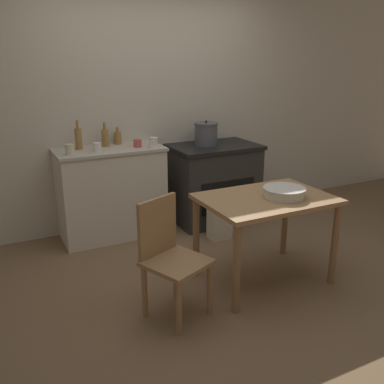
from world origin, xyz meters
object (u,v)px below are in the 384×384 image
Objects in this scene: bottle_mid_left at (105,137)px; cup_center_left at (70,149)px; bottle_left at (78,138)px; cup_center at (154,143)px; cup_mid_right at (97,147)px; work_table at (266,210)px; stove at (213,183)px; bottle_far_left at (118,138)px; chair at (169,255)px; cup_center_right at (138,143)px; flour_sack at (220,221)px; mixing_bowl_large at (284,192)px; stock_pot at (206,134)px.

bottle_mid_left is 0.46m from cup_center_left.
bottle_left reaches higher than cup_center.
work_table is at bearing -54.11° from cup_mid_right.
bottle_far_left reaches higher than stove.
chair is 8.17× the size of cup_center.
cup_center_right is (-0.13, 0.10, -0.01)m from cup_center.
cup_mid_right is at bearing 125.89° from work_table.
cup_center_right is at bearing 4.86° from cup_mid_right.
chair is at bearing -174.07° from work_table.
cup_center_left is (-1.36, 0.46, 0.79)m from flour_sack.
cup_mid_right is at bearing 71.08° from chair.
cup_mid_right is (-0.55, 0.07, -0.01)m from cup_center.
cup_mid_right is (-1.10, 0.47, 0.78)m from flour_sack.
cup_center is at bearing 112.32° from mixing_bowl_large.
stock_pot reaches higher than stove.
chair is 1.56m from cup_center.
cup_center_left is at bearing -151.21° from bottle_mid_left.
cup_center_left is (-0.55, -0.29, -0.02)m from bottle_far_left.
bottle_far_left is 2.11× the size of cup_center_right.
bottle_mid_left reaches higher than cup_center_left.
cup_center_left reaches higher than stove.
bottle_far_left is at bearing 117.98° from cup_center_right.
bottle_far_left reaches higher than flour_sack.
cup_center_right is (0.68, 0.04, -0.01)m from cup_center_left.
mixing_bowl_large is 3.22× the size of cup_center.
bottle_mid_left reaches higher than bottle_far_left.
bottle_mid_left is 0.50m from cup_center.
work_table is 1.51m from stock_pot.
bottle_mid_left is at bearing 144.54° from flour_sack.
mixing_bowl_large is at bearing -28.16° from work_table.
chair reaches higher than mixing_bowl_large.
stove is 0.93× the size of work_table.
bottle_left is (-0.23, 1.65, 0.58)m from chair.
bottle_far_left is (-0.81, 0.75, 0.81)m from flour_sack.
chair is 1.61m from cup_center_right.
mixing_bowl_large is at bearing -94.18° from stock_pot.
mixing_bowl_large is (-0.11, -1.51, -0.22)m from stock_pot.
stove reaches higher than work_table.
cup_mid_right reaches higher than work_table.
bottle_far_left is at bearing 43.85° from cup_mid_right.
bottle_far_left is 1.77× the size of cup_center_left.
cup_center_right reaches higher than work_table.
bottle_far_left is 0.44m from cup_center.
stove is at bearing 1.80° from cup_mid_right.
flour_sack is 1.37m from bottle_far_left.
flour_sack is 1.13m from mixing_bowl_large.
stove is 1.66m from cup_center_left.
stove is 1.12× the size of chair.
cup_center is at bearing -7.10° from cup_mid_right.
bottle_far_left is 0.17m from bottle_mid_left.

